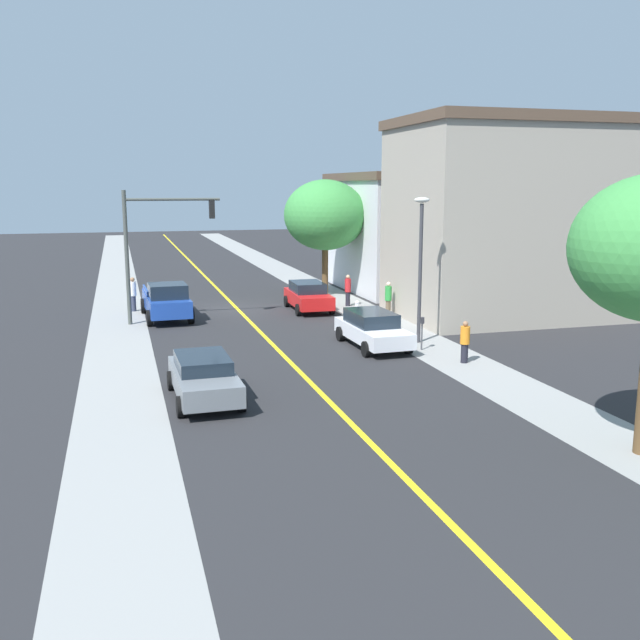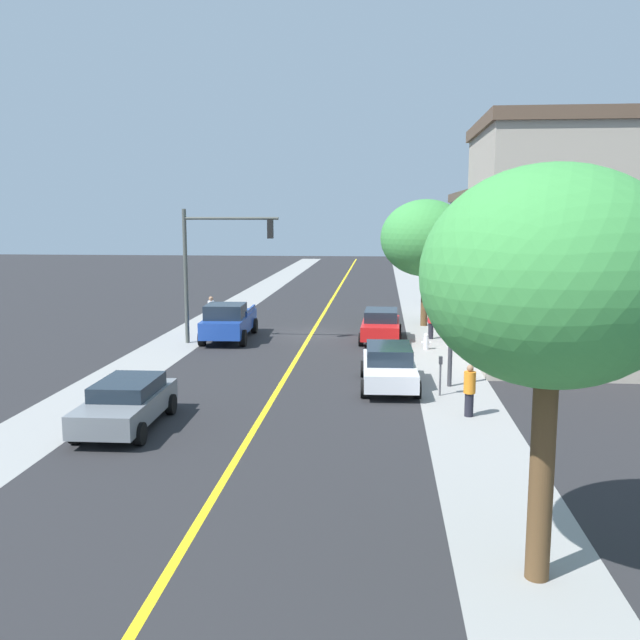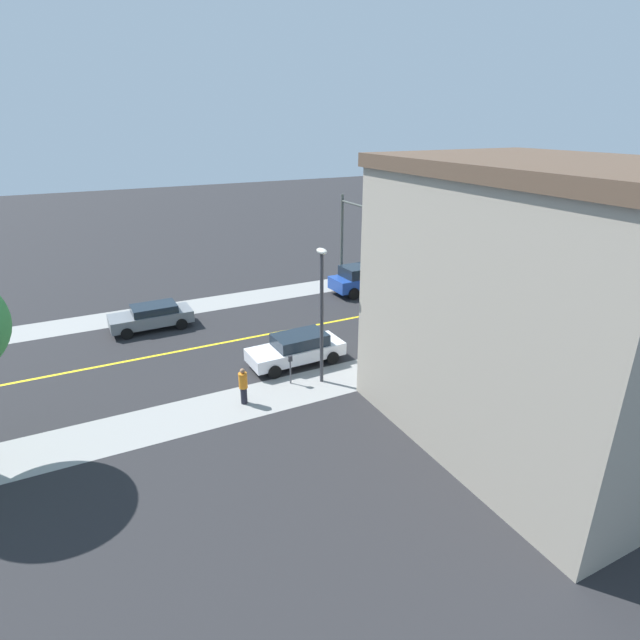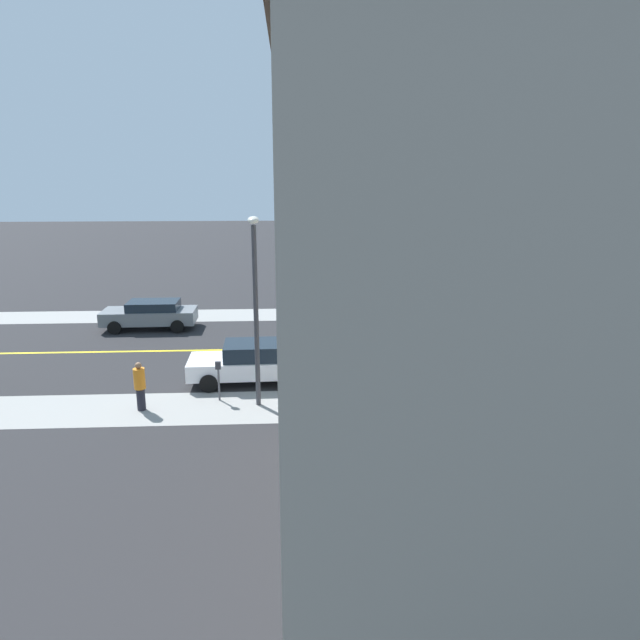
{
  "view_description": "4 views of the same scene",
  "coord_description": "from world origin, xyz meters",
  "px_view_note": "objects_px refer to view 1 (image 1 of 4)",
  "views": [
    {
      "loc": [
        6.2,
        38.48,
        6.75
      ],
      "look_at": [
        -1.74,
        10.66,
        1.23
      ],
      "focal_mm": 39.7,
      "sensor_mm": 36.0,
      "label": 1
    },
    {
      "loc": [
        -3.68,
        35.69,
        6.24
      ],
      "look_at": [
        -1.24,
        8.54,
        2.08
      ],
      "focal_mm": 38.72,
      "sensor_mm": 36.0,
      "label": 2
    },
    {
      "loc": [
        -24.44,
        19.93,
        11.26
      ],
      "look_at": [
        -2.19,
        8.72,
        1.25
      ],
      "focal_mm": 28.14,
      "sensor_mm": 36.0,
      "label": 3
    },
    {
      "loc": [
        -24.2,
        9.53,
        7.57
      ],
      "look_at": [
        -0.68,
        8.3,
        1.48
      ],
      "focal_mm": 32.07,
      "sensor_mm": 36.0,
      "label": 4
    }
  ],
  "objects_px": {
    "street_lamp": "(421,254)",
    "grey_sedan_right_curb": "(204,377)",
    "red_sedan_left_curb": "(308,296)",
    "traffic_light_mast": "(155,236)",
    "white_sedan_left_curb": "(372,329)",
    "fire_hydrant": "(357,308)",
    "blue_pickup_truck": "(166,301)",
    "pedestrian_white_shirt": "(133,293)",
    "street_tree_right_corner": "(325,215)",
    "parking_meter": "(422,328)",
    "pedestrian_red_shirt": "(348,289)",
    "pedestrian_green_shirt": "(388,298)",
    "pedestrian_orange_shirt": "(465,341)"
  },
  "relations": [
    {
      "from": "pedestrian_red_shirt",
      "to": "pedestrian_green_shirt",
      "type": "distance_m",
      "value": 3.69
    },
    {
      "from": "traffic_light_mast",
      "to": "parking_meter",
      "type": "bearing_deg",
      "value": -41.58
    },
    {
      "from": "fire_hydrant",
      "to": "traffic_light_mast",
      "type": "distance_m",
      "value": 10.99
    },
    {
      "from": "parking_meter",
      "to": "traffic_light_mast",
      "type": "relative_size",
      "value": 0.21
    },
    {
      "from": "street_tree_right_corner",
      "to": "traffic_light_mast",
      "type": "xyz_separation_m",
      "value": [
        10.54,
        6.43,
        -0.61
      ]
    },
    {
      "from": "street_tree_right_corner",
      "to": "parking_meter",
      "type": "xyz_separation_m",
      "value": [
        0.34,
        15.48,
        -4.04
      ]
    },
    {
      "from": "street_tree_right_corner",
      "to": "pedestrian_red_shirt",
      "type": "bearing_deg",
      "value": 91.39
    },
    {
      "from": "parking_meter",
      "to": "blue_pickup_truck",
      "type": "height_order",
      "value": "blue_pickup_truck"
    },
    {
      "from": "parking_meter",
      "to": "grey_sedan_right_curb",
      "type": "bearing_deg",
      "value": 25.27
    },
    {
      "from": "street_tree_right_corner",
      "to": "pedestrian_red_shirt",
      "type": "relative_size",
      "value": 3.98
    },
    {
      "from": "street_lamp",
      "to": "red_sedan_left_curb",
      "type": "relative_size",
      "value": 1.4
    },
    {
      "from": "blue_pickup_truck",
      "to": "pedestrian_white_shirt",
      "type": "xyz_separation_m",
      "value": [
        1.58,
        -2.79,
        0.04
      ]
    },
    {
      "from": "white_sedan_left_curb",
      "to": "blue_pickup_truck",
      "type": "relative_size",
      "value": 0.86
    },
    {
      "from": "pedestrian_white_shirt",
      "to": "pedestrian_orange_shirt",
      "type": "bearing_deg",
      "value": -80.96
    },
    {
      "from": "street_tree_right_corner",
      "to": "parking_meter",
      "type": "distance_m",
      "value": 16.0
    },
    {
      "from": "fire_hydrant",
      "to": "pedestrian_green_shirt",
      "type": "height_order",
      "value": "pedestrian_green_shirt"
    },
    {
      "from": "grey_sedan_right_curb",
      "to": "pedestrian_orange_shirt",
      "type": "height_order",
      "value": "pedestrian_orange_shirt"
    },
    {
      "from": "street_lamp",
      "to": "pedestrian_red_shirt",
      "type": "relative_size",
      "value": 3.51
    },
    {
      "from": "traffic_light_mast",
      "to": "white_sedan_left_curb",
      "type": "height_order",
      "value": "traffic_light_mast"
    },
    {
      "from": "street_tree_right_corner",
      "to": "grey_sedan_right_curb",
      "type": "distance_m",
      "value": 22.69
    },
    {
      "from": "parking_meter",
      "to": "grey_sedan_right_curb",
      "type": "xyz_separation_m",
      "value": [
        9.54,
        4.51,
        -0.16
      ]
    },
    {
      "from": "pedestrian_red_shirt",
      "to": "white_sedan_left_curb",
      "type": "bearing_deg",
      "value": -56.89
    },
    {
      "from": "parking_meter",
      "to": "pedestrian_white_shirt",
      "type": "relative_size",
      "value": 0.75
    },
    {
      "from": "fire_hydrant",
      "to": "red_sedan_left_curb",
      "type": "relative_size",
      "value": 0.17
    },
    {
      "from": "fire_hydrant",
      "to": "parking_meter",
      "type": "height_order",
      "value": "parking_meter"
    },
    {
      "from": "parking_meter",
      "to": "grey_sedan_right_curb",
      "type": "relative_size",
      "value": 0.3
    },
    {
      "from": "street_tree_right_corner",
      "to": "white_sedan_left_curb",
      "type": "distance_m",
      "value": 15.1
    },
    {
      "from": "blue_pickup_truck",
      "to": "pedestrian_green_shirt",
      "type": "distance_m",
      "value": 11.48
    },
    {
      "from": "fire_hydrant",
      "to": "pedestrian_red_shirt",
      "type": "bearing_deg",
      "value": -98.26
    },
    {
      "from": "parking_meter",
      "to": "blue_pickup_truck",
      "type": "relative_size",
      "value": 0.25
    },
    {
      "from": "red_sedan_left_curb",
      "to": "blue_pickup_truck",
      "type": "xyz_separation_m",
      "value": [
        7.64,
        0.44,
        0.14
      ]
    },
    {
      "from": "street_tree_right_corner",
      "to": "traffic_light_mast",
      "type": "relative_size",
      "value": 1.09
    },
    {
      "from": "street_lamp",
      "to": "red_sedan_left_curb",
      "type": "bearing_deg",
      "value": -74.43
    },
    {
      "from": "street_tree_right_corner",
      "to": "fire_hydrant",
      "type": "height_order",
      "value": "street_tree_right_corner"
    },
    {
      "from": "pedestrian_red_shirt",
      "to": "pedestrian_white_shirt",
      "type": "distance_m",
      "value": 11.86
    },
    {
      "from": "street_tree_right_corner",
      "to": "red_sedan_left_curb",
      "type": "height_order",
      "value": "street_tree_right_corner"
    },
    {
      "from": "fire_hydrant",
      "to": "pedestrian_red_shirt",
      "type": "xyz_separation_m",
      "value": [
        -0.41,
        -2.84,
        0.57
      ]
    },
    {
      "from": "street_lamp",
      "to": "grey_sedan_right_curb",
      "type": "relative_size",
      "value": 1.37
    },
    {
      "from": "grey_sedan_right_curb",
      "to": "red_sedan_left_curb",
      "type": "bearing_deg",
      "value": 152.44
    },
    {
      "from": "street_lamp",
      "to": "pedestrian_green_shirt",
      "type": "bearing_deg",
      "value": -99.48
    },
    {
      "from": "pedestrian_red_shirt",
      "to": "street_tree_right_corner",
      "type": "bearing_deg",
      "value": 136.87
    },
    {
      "from": "traffic_light_mast",
      "to": "pedestrian_green_shirt",
      "type": "xyz_separation_m",
      "value": [
        -11.71,
        1.35,
        -3.38
      ]
    },
    {
      "from": "parking_meter",
      "to": "pedestrian_white_shirt",
      "type": "bearing_deg",
      "value": -48.6
    },
    {
      "from": "pedestrian_orange_shirt",
      "to": "pedestrian_white_shirt",
      "type": "bearing_deg",
      "value": -136.52
    },
    {
      "from": "street_tree_right_corner",
      "to": "pedestrian_white_shirt",
      "type": "xyz_separation_m",
      "value": [
        11.65,
        2.66,
        -3.96
      ]
    },
    {
      "from": "blue_pickup_truck",
      "to": "street_tree_right_corner",
      "type": "bearing_deg",
      "value": 116.28
    },
    {
      "from": "pedestrian_red_shirt",
      "to": "red_sedan_left_curb",
      "type": "bearing_deg",
      "value": -117.88
    },
    {
      "from": "traffic_light_mast",
      "to": "red_sedan_left_curb",
      "type": "relative_size",
      "value": 1.45
    },
    {
      "from": "parking_meter",
      "to": "traffic_light_mast",
      "type": "xyz_separation_m",
      "value": [
        10.2,
        -9.05,
        3.42
      ]
    },
    {
      "from": "fire_hydrant",
      "to": "blue_pickup_truck",
      "type": "bearing_deg",
      "value": -9.53
    }
  ]
}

